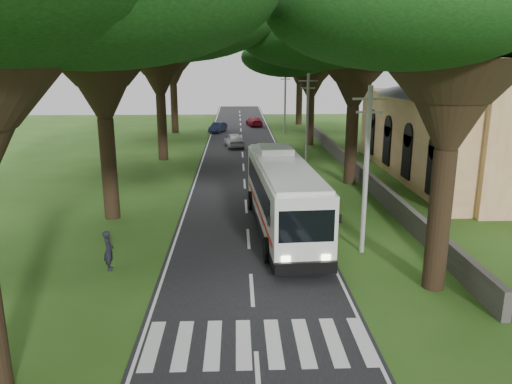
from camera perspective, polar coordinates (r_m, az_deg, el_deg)
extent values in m
plane|color=#2A4E16|center=(19.00, -0.29, -13.78)|extent=(140.00, 140.00, 0.00)
cube|color=black|center=(42.65, -1.42, 2.55)|extent=(8.00, 120.00, 0.04)
cube|color=silver|center=(17.27, -0.05, -16.96)|extent=(8.00, 3.00, 0.01)
cube|color=#383533|center=(42.63, 10.80, 3.09)|extent=(0.35, 50.00, 1.20)
cube|color=tan|center=(43.29, 23.31, 5.82)|extent=(12.00, 22.00, 6.40)
pyramid|color=#595960|center=(42.89, 24.07, 12.95)|extent=(14.00, 24.00, 2.20)
cube|color=tan|center=(32.87, 26.21, 6.17)|extent=(3.00, 3.00, 10.00)
cylinder|color=gray|center=(24.01, 12.45, 2.23)|extent=(0.24, 0.24, 8.00)
cube|color=gray|center=(23.52, 12.91, 10.34)|extent=(1.60, 0.10, 0.10)
cube|color=gray|center=(23.57, 12.83, 8.88)|extent=(1.20, 0.10, 0.10)
cylinder|color=gray|center=(43.39, 5.88, 8.03)|extent=(0.24, 0.24, 8.00)
cube|color=gray|center=(43.12, 6.00, 12.52)|extent=(1.60, 0.10, 0.10)
cube|color=gray|center=(43.15, 5.97, 11.73)|extent=(1.20, 0.10, 0.10)
cylinder|color=gray|center=(63.16, 3.34, 10.21)|extent=(0.24, 0.24, 8.00)
cube|color=gray|center=(62.98, 3.39, 13.29)|extent=(1.60, 0.10, 0.10)
cube|color=gray|center=(63.00, 3.38, 12.75)|extent=(1.20, 0.10, 0.10)
cylinder|color=black|center=(30.25, -16.44, 2.51)|extent=(0.90, 0.90, 5.90)
cone|color=black|center=(29.64, -17.13, 11.69)|extent=(3.20, 3.20, 3.80)
ellipsoid|color=black|center=(29.77, -17.80, 19.98)|extent=(16.35, 16.35, 6.87)
cylinder|color=black|center=(47.57, -10.68, 7.23)|extent=(0.90, 0.90, 5.98)
cone|color=black|center=(47.19, -10.97, 13.12)|extent=(3.20, 3.20, 3.80)
ellipsoid|color=black|center=(47.28, -11.25, 18.46)|extent=(14.09, 14.09, 5.92)
cylinder|color=black|center=(65.43, -9.31, 9.34)|extent=(0.90, 0.90, 6.03)
cone|color=black|center=(65.16, -9.49, 13.64)|extent=(3.20, 3.20, 3.80)
ellipsoid|color=black|center=(65.23, -9.67, 17.57)|extent=(12.51, 12.51, 5.25)
cylinder|color=black|center=(21.26, 20.19, -3.11)|extent=(0.90, 0.90, 5.77)
cone|color=black|center=(20.38, 21.39, 9.81)|extent=(3.20, 3.20, 3.80)
cylinder|color=black|center=(38.16, 10.81, 5.23)|extent=(0.90, 0.90, 5.78)
cone|color=black|center=(37.67, 11.17, 12.42)|extent=(3.20, 3.20, 3.80)
ellipsoid|color=black|center=(37.75, 11.50, 18.74)|extent=(15.21, 15.21, 6.39)
cylinder|color=black|center=(55.63, 6.18, 8.07)|extent=(0.90, 0.90, 5.20)
cone|color=black|center=(55.29, 6.32, 12.71)|extent=(3.20, 3.20, 3.80)
ellipsoid|color=black|center=(55.27, 6.42, 16.29)|extent=(13.73, 13.73, 5.77)
cylinder|color=black|center=(73.49, 4.94, 9.91)|extent=(0.90, 0.90, 5.63)
cone|color=black|center=(73.24, 5.03, 13.58)|extent=(3.20, 3.20, 3.80)
ellipsoid|color=black|center=(73.26, 5.10, 16.69)|extent=(13.33, 13.33, 5.60)
cube|color=white|center=(27.00, 3.11, -0.26)|extent=(3.46, 13.05, 3.17)
cube|color=black|center=(27.20, 3.03, 0.85)|extent=(3.38, 10.69, 1.18)
cube|color=black|center=(27.44, 3.07, -3.35)|extent=(3.50, 13.09, 0.38)
cube|color=red|center=(27.20, 3.09, -1.74)|extent=(3.43, 11.76, 0.19)
cube|color=white|center=(26.62, 3.16, 3.17)|extent=(3.21, 12.39, 0.19)
cylinder|color=black|center=(23.24, 1.38, -6.64)|extent=(0.45, 1.20, 1.18)
cylinder|color=black|center=(23.70, 7.88, -6.34)|extent=(0.45, 1.20, 1.18)
cylinder|color=black|center=(31.15, -0.51, -1.00)|extent=(0.45, 1.20, 1.18)
cylinder|color=black|center=(31.50, 4.37, -0.86)|extent=(0.45, 1.20, 1.18)
imported|color=#B3B2B7|center=(53.85, -2.53, 5.95)|extent=(2.44, 4.59, 1.49)
imported|color=#212A4D|center=(65.32, -4.38, 7.39)|extent=(2.40, 4.00, 1.24)
imported|color=maroon|center=(71.30, -0.19, 8.07)|extent=(2.49, 4.64, 1.28)
imported|color=black|center=(23.25, -16.48, -6.42)|extent=(0.56, 0.74, 1.83)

